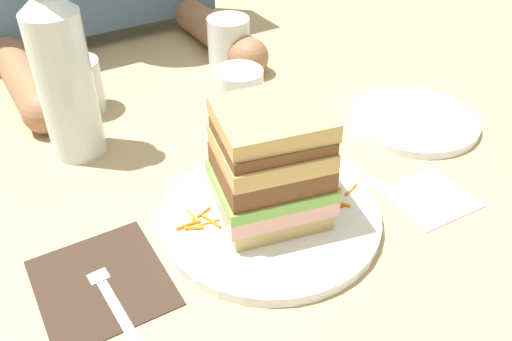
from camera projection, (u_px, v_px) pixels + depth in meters
name	position (u px, v px, depth m)	size (l,w,h in m)	color
ground_plane	(250.00, 215.00, 0.63)	(3.00, 3.00, 0.00)	tan
main_plate	(270.00, 216.00, 0.62)	(0.25, 0.25, 0.01)	white
sandwich	(271.00, 166.00, 0.58)	(0.14, 0.13, 0.13)	tan
carrot_shred_0	(208.00, 224.00, 0.60)	(0.00, 0.00, 0.03)	orange
carrot_shred_1	(212.00, 222.00, 0.60)	(0.00, 0.00, 0.03)	orange
carrot_shred_2	(195.00, 229.00, 0.59)	(0.00, 0.00, 0.02)	orange
carrot_shred_3	(193.00, 216.00, 0.61)	(0.00, 0.00, 0.03)	orange
carrot_shred_4	(201.00, 214.00, 0.61)	(0.00, 0.00, 0.03)	orange
carrot_shred_5	(187.00, 225.00, 0.59)	(0.00, 0.00, 0.03)	orange
carrot_shred_6	(332.00, 203.00, 0.62)	(0.00, 0.00, 0.03)	orange
carrot_shred_7	(325.00, 193.00, 0.64)	(0.00, 0.00, 0.02)	orange
carrot_shred_8	(333.00, 185.00, 0.65)	(0.00, 0.00, 0.02)	orange
carrot_shred_9	(329.00, 197.00, 0.63)	(0.00, 0.00, 0.03)	orange
carrot_shred_10	(325.00, 202.00, 0.63)	(0.00, 0.00, 0.03)	orange
carrot_shred_11	(351.00, 190.00, 0.64)	(0.00, 0.00, 0.03)	orange
carrot_shred_12	(329.00, 184.00, 0.65)	(0.00, 0.00, 0.02)	orange
carrot_shred_13	(340.00, 203.00, 0.62)	(0.00, 0.00, 0.02)	orange
napkin_dark	(102.00, 282.00, 0.55)	(0.13, 0.14, 0.00)	#38281E
fork	(109.00, 294.00, 0.53)	(0.02, 0.17, 0.00)	silver
knife	(360.00, 173.00, 0.69)	(0.04, 0.20, 0.00)	silver
juice_glass	(239.00, 99.00, 0.77)	(0.07, 0.07, 0.08)	white
water_bottle	(62.00, 72.00, 0.66)	(0.07, 0.07, 0.27)	silver
empty_tumbler_0	(79.00, 86.00, 0.80)	(0.07, 0.07, 0.08)	silver
empty_tumbler_1	(229.00, 41.00, 0.93)	(0.07, 0.07, 0.08)	silver
side_plate	(414.00, 120.00, 0.79)	(0.19, 0.19, 0.01)	white
napkin_pink	(431.00, 197.00, 0.65)	(0.09, 0.09, 0.00)	pink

